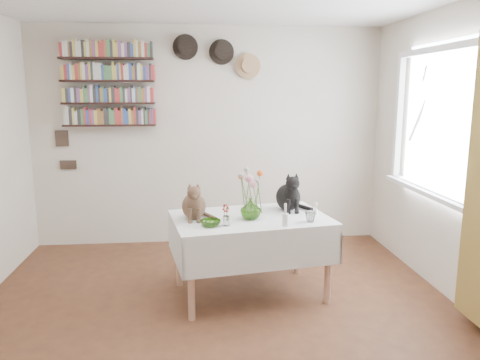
{
  "coord_description": "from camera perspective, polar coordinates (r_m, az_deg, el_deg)",
  "views": [
    {
      "loc": [
        -0.18,
        -3.17,
        1.77
      ],
      "look_at": [
        0.2,
        0.59,
        1.05
      ],
      "focal_mm": 35.0,
      "sensor_mm": 36.0,
      "label": 1
    }
  ],
  "objects": [
    {
      "name": "drinking_glass",
      "position": [
        3.92,
        8.59,
        -4.45
      ],
      "size": [
        0.1,
        0.1,
        0.09
      ],
      "primitive_type": "imported",
      "rotation": [
        0.0,
        0.0,
        0.06
      ],
      "color": "white",
      "rests_on": "dining_table"
    },
    {
      "name": "room",
      "position": [
        3.22,
        -2.44,
        1.47
      ],
      "size": [
        4.08,
        4.58,
        2.58
      ],
      "color": "brown",
      "rests_on": "ground"
    },
    {
      "name": "dining_table",
      "position": [
        4.09,
        1.27,
        -6.86
      ],
      "size": [
        1.44,
        1.05,
        0.71
      ],
      "color": "white",
      "rests_on": "room"
    },
    {
      "name": "green_bowl",
      "position": [
        3.76,
        -3.6,
        -5.26
      ],
      "size": [
        0.21,
        0.21,
        0.05
      ],
      "primitive_type": "imported",
      "rotation": [
        0.0,
        0.0,
        0.34
      ],
      "color": "#68A936",
      "rests_on": "dining_table"
    },
    {
      "name": "wall_hats",
      "position": [
        5.38,
        -2.62,
        14.98
      ],
      "size": [
        0.98,
        0.09,
        0.48
      ],
      "color": "black",
      "rests_on": "room"
    },
    {
      "name": "bookshelf_unit",
      "position": [
        5.41,
        -15.79,
        11.14
      ],
      "size": [
        1.0,
        0.16,
        0.91
      ],
      "color": "black",
      "rests_on": "room"
    },
    {
      "name": "flower_vase",
      "position": [
        3.94,
        1.31,
        -3.52
      ],
      "size": [
        0.24,
        0.24,
        0.18
      ],
      "primitive_type": "imported",
      "rotation": [
        0.0,
        0.0,
        0.56
      ],
      "color": "#68A936",
      "rests_on": "dining_table"
    },
    {
      "name": "berry_jar",
      "position": [
        3.76,
        -1.7,
        -4.28
      ],
      "size": [
        0.05,
        0.05,
        0.2
      ],
      "color": "white",
      "rests_on": "dining_table"
    },
    {
      "name": "black_cat",
      "position": [
        4.26,
        5.9,
        -1.24
      ],
      "size": [
        0.27,
        0.33,
        0.36
      ],
      "primitive_type": null,
      "rotation": [
        0.0,
        0.0,
        0.08
      ],
      "color": "black",
      "rests_on": "dining_table"
    },
    {
      "name": "porcelain_figurine",
      "position": [
        4.16,
        9.23,
        -3.52
      ],
      "size": [
        0.06,
        0.06,
        0.11
      ],
      "color": "white",
      "rests_on": "dining_table"
    },
    {
      "name": "wall_art_plaques",
      "position": [
        5.63,
        -20.61,
        3.51
      ],
      "size": [
        0.21,
        0.02,
        0.44
      ],
      "color": "#38281E",
      "rests_on": "room"
    },
    {
      "name": "candlestick",
      "position": [
        3.77,
        5.53,
        -4.7
      ],
      "size": [
        0.05,
        0.05,
        0.19
      ],
      "color": "white",
      "rests_on": "dining_table"
    },
    {
      "name": "tabby_cat",
      "position": [
        3.96,
        -5.67,
        -2.36
      ],
      "size": [
        0.23,
        0.29,
        0.33
      ],
      "primitive_type": null,
      "rotation": [
        0.0,
        0.0,
        0.03
      ],
      "color": "brown",
      "rests_on": "dining_table"
    },
    {
      "name": "flower_bouquet",
      "position": [
        3.9,
        1.32,
        0.06
      ],
      "size": [
        0.17,
        0.13,
        0.39
      ],
      "color": "#4C7233",
      "rests_on": "flower_vase"
    },
    {
      "name": "window",
      "position": [
        4.53,
        22.67,
        5.21
      ],
      "size": [
        0.12,
        1.52,
        1.32
      ],
      "color": "white",
      "rests_on": "room"
    }
  ]
}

